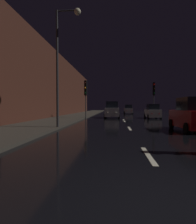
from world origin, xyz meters
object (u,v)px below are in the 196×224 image
Objects in this scene: traffic_light_far_left at (86,91)px; car_parked_right_near at (193,115)px; traffic_light_far_right at (154,92)px; car_approaching_headlights at (112,110)px; streetlamp_overhead at (63,51)px; car_distant_taillights at (128,110)px; car_parked_right_far at (153,112)px.

traffic_light_far_left reaches higher than car_parked_right_near.
car_approaching_headlights is at bearing -61.37° from traffic_light_far_right.
streetlamp_overhead is 1.91× the size of car_parked_right_near.
car_approaching_headlights is at bearing 166.87° from car_distant_taillights.
car_approaching_headlights is (3.34, 1.82, -2.52)m from traffic_light_far_left.
car_approaching_headlights reaches higher than car_distant_taillights.
traffic_light_far_right is 1.20× the size of car_parked_right_near.
car_parked_right_far is at bearing -171.91° from car_distant_taillights.
streetlamp_overhead reaches higher than car_parked_right_far.
streetlamp_overhead is 14.13m from car_approaching_headlights.
traffic_light_far_right reaches higher than car_distant_taillights.
car_parked_right_near reaches higher than car_parked_right_far.
car_parked_right_near is at bearing 21.97° from car_approaching_headlights.
car_parked_right_far is (5.29, -0.62, -0.16)m from car_approaching_headlights.
traffic_light_far_left is at bearing 97.91° from car_parked_right_far.
traffic_light_far_left is 1.31× the size of car_parked_right_far.
traffic_light_far_left is at bearing 157.26° from car_distant_taillights.
traffic_light_far_right is 4.35m from car_parked_right_far.
car_approaching_headlights is (-6.09, -2.56, -2.69)m from traffic_light_far_right.
car_parked_right_near is at bearing 2.90° from traffic_light_far_right.
car_approaching_headlights is 1.15× the size of car_distant_taillights.
traffic_light_far_right is 11.99m from car_distant_taillights.
car_approaching_headlights reaches higher than car_parked_right_near.
car_distant_taillights is 1.04× the size of car_parked_right_far.
traffic_light_far_left is 9.12m from car_parked_right_far.
traffic_light_far_right is at bearing 112.82° from car_approaching_headlights.
traffic_light_far_left reaches higher than car_distant_taillights.
streetlamp_overhead is (-9.21, -15.68, 1.55)m from traffic_light_far_right.
traffic_light_far_right is 0.63× the size of streetlamp_overhead.
car_approaching_headlights is at bearing 21.97° from car_parked_right_near.
car_approaching_headlights is 5.33m from car_parked_right_far.
car_parked_right_far is at bearing -0.00° from car_parked_right_near.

